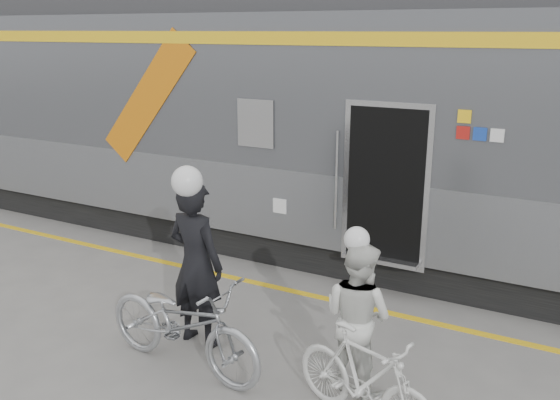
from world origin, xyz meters
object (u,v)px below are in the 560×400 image
Objects in this scene: bicycle_left at (183,323)px; woman at (358,316)px; man at (196,264)px; bicycle_right at (365,379)px.

woman is (1.76, 0.57, 0.25)m from bicycle_left.
man is at bearing 25.22° from bicycle_left.
man reaches higher than woman.
bicycle_left is at bearing 107.70° from bicycle_right.
woman reaches higher than bicycle_right.
man reaches higher than bicycle_right.
woman reaches higher than bicycle_left.
woman is 0.99× the size of bicycle_right.
man is 0.95× the size of bicycle_left.
man reaches higher than bicycle_left.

